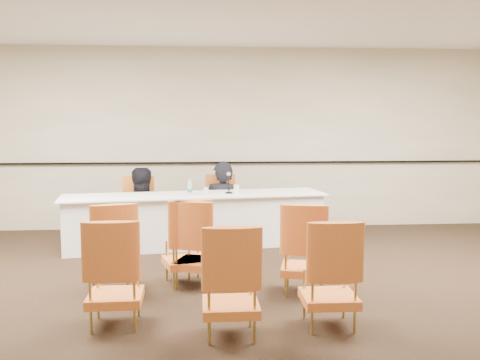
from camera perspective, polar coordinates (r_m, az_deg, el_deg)
name	(u,v)px	position (r m, az deg, el deg)	size (l,w,h in m)	color
floor	(234,308)	(5.22, -0.59, -13.52)	(10.00, 10.00, 0.00)	black
wall_back	(218,139)	(8.92, -2.38, 4.44)	(10.00, 0.04, 3.00)	#B1A98B
wall_rail	(218,163)	(8.90, -2.36, 1.86)	(9.80, 0.04, 0.03)	black
panel_table	(195,220)	(7.70, -4.80, -4.27)	(3.72, 0.86, 0.75)	white
panelist_main	(223,216)	(8.33, -1.83, -3.90)	(0.63, 0.41, 1.72)	black
panelist_main_chair	(223,206)	(8.30, -1.84, -2.78)	(0.50, 0.50, 0.95)	#C55E23
panelist_second	(140,222)	(8.20, -10.66, -4.42)	(0.80, 0.62, 1.64)	black
panelist_second_chair	(139,209)	(8.17, -10.69, -3.03)	(0.50, 0.50, 0.95)	#C55E23
papers	(231,194)	(7.65, -0.94, -1.48)	(0.30, 0.22, 0.00)	white
microphone	(229,183)	(7.65, -1.19, -0.35)	(0.11, 0.22, 0.30)	black
water_bottle	(190,187)	(7.56, -5.37, -0.77)	(0.07, 0.07, 0.22)	#188578
drinking_glass	(206,191)	(7.62, -3.63, -1.15)	(0.06, 0.06, 0.10)	silver
coffee_cup	(236,189)	(7.64, -0.38, -1.00)	(0.08, 0.08, 0.13)	white
aud_chair_front_left	(112,247)	(5.73, -13.48, -6.98)	(0.50, 0.50, 0.95)	#C55E23
aud_chair_front_mid	(198,243)	(5.78, -4.46, -6.70)	(0.50, 0.50, 0.95)	#C55E23
aud_chair_front_right	(304,248)	(5.59, 6.88, -7.17)	(0.50, 0.50, 0.95)	#C55E23
aud_chair_back_left	(115,272)	(4.80, -13.21, -9.52)	(0.50, 0.50, 0.95)	#C55E23
aud_chair_back_mid	(231,280)	(4.45, -1.01, -10.60)	(0.50, 0.50, 0.95)	#C55E23
aud_chair_back_right	(329,273)	(4.71, 9.49, -9.72)	(0.50, 0.50, 0.95)	#C55E23
aud_chair_extra	(186,241)	(5.87, -5.77, -6.51)	(0.50, 0.50, 0.95)	#C55E23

